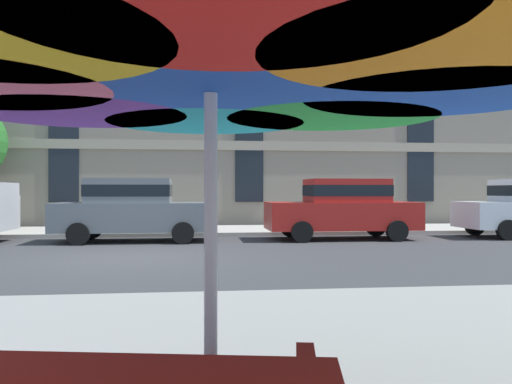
% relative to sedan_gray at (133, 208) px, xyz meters
% --- Properties ---
extents(ground_plane, '(120.00, 120.00, 0.00)m').
position_rel_sedan_gray_xyz_m(ground_plane, '(0.34, -3.70, -0.95)').
color(ground_plane, '#38383A').
extents(sidewalk_far, '(56.00, 3.60, 0.12)m').
position_rel_sedan_gray_xyz_m(sidewalk_far, '(0.34, 3.10, -0.89)').
color(sidewalk_far, '#B2ADA3').
rests_on(sidewalk_far, ground).
extents(apartment_building, '(42.05, 12.08, 12.80)m').
position_rel_sedan_gray_xyz_m(apartment_building, '(0.34, 11.29, 5.45)').
color(apartment_building, gray).
rests_on(apartment_building, ground).
extents(sedan_gray, '(4.40, 1.98, 1.78)m').
position_rel_sedan_gray_xyz_m(sedan_gray, '(0.00, 0.00, 0.00)').
color(sedan_gray, slate).
rests_on(sedan_gray, ground).
extents(sedan_red, '(4.40, 1.98, 1.78)m').
position_rel_sedan_gray_xyz_m(sedan_red, '(6.09, 0.00, 0.00)').
color(sedan_red, '#B21E19').
rests_on(sedan_red, ground).
extents(patio_umbrella, '(3.39, 3.39, 2.45)m').
position_rel_sedan_gray_xyz_m(patio_umbrella, '(1.83, -12.70, 1.18)').
color(patio_umbrella, silver).
rests_on(patio_umbrella, ground).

